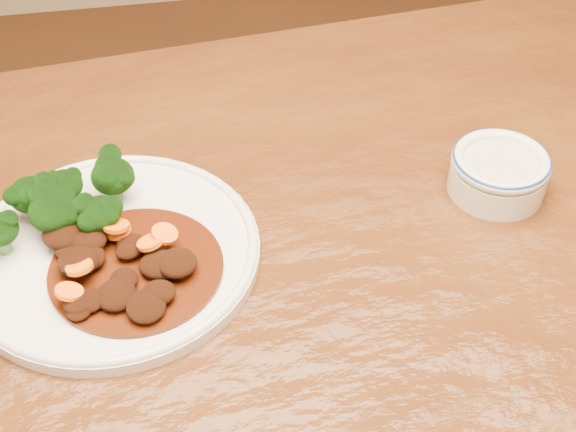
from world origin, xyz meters
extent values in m
cube|color=#512C0E|center=(0.00, 0.00, 0.73)|extent=(1.59, 1.06, 0.04)
cylinder|color=white|center=(-0.22, 0.05, 0.76)|extent=(0.29, 0.29, 0.01)
torus|color=white|center=(-0.22, 0.05, 0.76)|extent=(0.29, 0.29, 0.01)
cylinder|color=#588846|center=(-0.32, 0.06, 0.77)|extent=(0.01, 0.01, 0.02)
cylinder|color=#588846|center=(-0.21, 0.12, 0.77)|extent=(0.01, 0.01, 0.02)
ellipsoid|color=black|center=(-0.21, 0.12, 0.79)|extent=(0.04, 0.04, 0.04)
cylinder|color=#588846|center=(-0.26, 0.12, 0.77)|extent=(0.01, 0.01, 0.02)
ellipsoid|color=black|center=(-0.26, 0.12, 0.79)|extent=(0.04, 0.04, 0.03)
cylinder|color=#588846|center=(-0.27, 0.08, 0.77)|extent=(0.01, 0.01, 0.02)
ellipsoid|color=black|center=(-0.27, 0.08, 0.80)|extent=(0.05, 0.05, 0.04)
cylinder|color=#588846|center=(-0.30, 0.11, 0.77)|extent=(0.01, 0.01, 0.02)
ellipsoid|color=black|center=(-0.30, 0.11, 0.79)|extent=(0.04, 0.04, 0.03)
cylinder|color=#588846|center=(-0.23, 0.07, 0.77)|extent=(0.01, 0.01, 0.02)
ellipsoid|color=black|center=(-0.23, 0.07, 0.79)|extent=(0.04, 0.04, 0.03)
cylinder|color=#481B07|center=(-0.20, 0.02, 0.77)|extent=(0.17, 0.17, 0.00)
ellipsoid|color=black|center=(-0.20, 0.03, 0.78)|extent=(0.02, 0.02, 0.01)
ellipsoid|color=black|center=(-0.20, 0.04, 0.77)|extent=(0.03, 0.02, 0.01)
ellipsoid|color=black|center=(-0.16, 0.00, 0.78)|extent=(0.04, 0.04, 0.02)
ellipsoid|color=black|center=(-0.22, -0.02, 0.77)|extent=(0.04, 0.04, 0.02)
ellipsoid|color=black|center=(-0.25, -0.03, 0.78)|extent=(0.03, 0.03, 0.01)
ellipsoid|color=black|center=(-0.19, -0.04, 0.77)|extent=(0.04, 0.04, 0.02)
ellipsoid|color=black|center=(-0.24, 0.03, 0.78)|extent=(0.03, 0.03, 0.01)
ellipsoid|color=black|center=(-0.24, -0.02, 0.77)|extent=(0.03, 0.03, 0.01)
ellipsoid|color=black|center=(-0.21, 0.00, 0.77)|extent=(0.03, 0.03, 0.01)
ellipsoid|color=black|center=(-0.26, 0.06, 0.78)|extent=(0.04, 0.04, 0.02)
ellipsoid|color=black|center=(-0.25, -0.03, 0.77)|extent=(0.02, 0.02, 0.01)
ellipsoid|color=black|center=(-0.26, 0.05, 0.77)|extent=(0.03, 0.03, 0.02)
ellipsoid|color=black|center=(-0.22, 0.07, 0.77)|extent=(0.03, 0.04, 0.02)
ellipsoid|color=black|center=(-0.17, 0.01, 0.78)|extent=(0.03, 0.02, 0.01)
ellipsoid|color=black|center=(-0.18, -0.03, 0.78)|extent=(0.03, 0.03, 0.02)
ellipsoid|color=black|center=(-0.25, 0.02, 0.78)|extent=(0.04, 0.04, 0.02)
ellipsoid|color=black|center=(-0.24, 0.06, 0.77)|extent=(0.02, 0.02, 0.01)
ellipsoid|color=black|center=(-0.24, 0.05, 0.78)|extent=(0.04, 0.03, 0.02)
ellipsoid|color=black|center=(-0.16, 0.00, 0.78)|extent=(0.03, 0.02, 0.02)
ellipsoid|color=black|center=(-0.18, 0.01, 0.77)|extent=(0.04, 0.04, 0.02)
ellipsoid|color=black|center=(-0.24, 0.05, 0.78)|extent=(0.03, 0.02, 0.01)
cylinder|color=orange|center=(-0.21, 0.05, 0.79)|extent=(0.03, 0.03, 0.01)
cylinder|color=orange|center=(-0.17, 0.04, 0.79)|extent=(0.04, 0.04, 0.01)
cylinder|color=orange|center=(-0.18, 0.03, 0.79)|extent=(0.03, 0.03, 0.01)
cylinder|color=orange|center=(-0.17, 0.01, 0.78)|extent=(0.03, 0.03, 0.02)
cylinder|color=orange|center=(-0.21, 0.06, 0.78)|extent=(0.03, 0.03, 0.01)
cylinder|color=orange|center=(-0.25, 0.02, 0.78)|extent=(0.04, 0.04, 0.01)
cylinder|color=orange|center=(-0.25, 0.01, 0.79)|extent=(0.03, 0.03, 0.01)
cylinder|color=orange|center=(-0.26, -0.02, 0.78)|extent=(0.04, 0.04, 0.02)
cylinder|color=silver|center=(0.19, 0.08, 0.77)|extent=(0.10, 0.10, 0.03)
cylinder|color=beige|center=(0.19, 0.08, 0.79)|extent=(0.08, 0.08, 0.01)
torus|color=silver|center=(0.19, 0.08, 0.79)|extent=(0.10, 0.10, 0.01)
torus|color=navy|center=(0.19, 0.08, 0.79)|extent=(0.10, 0.10, 0.00)
camera|label=1|loc=(-0.15, -0.53, 1.32)|focal=50.00mm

